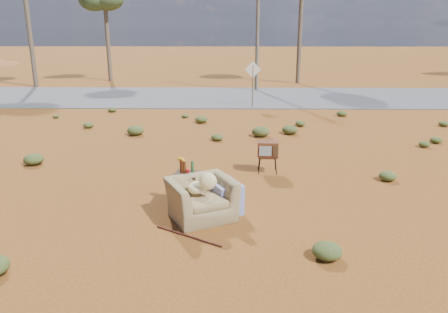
{
  "coord_description": "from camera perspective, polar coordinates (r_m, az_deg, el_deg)",
  "views": [
    {
      "loc": [
        0.44,
        -8.85,
        3.88
      ],
      "look_at": [
        0.29,
        1.23,
        0.8
      ],
      "focal_mm": 35.0,
      "sensor_mm": 36.0,
      "label": 1
    }
  ],
  "objects": [
    {
      "name": "armchair",
      "position": [
        9.07,
        -2.39,
        -4.76
      ],
      "size": [
        1.66,
        1.52,
        1.12
      ],
      "rotation": [
        0.0,
        0.0,
        0.46
      ],
      "color": "olive",
      "rests_on": "ground"
    },
    {
      "name": "ground",
      "position": [
        9.68,
        -1.85,
        -6.67
      ],
      "size": [
        140.0,
        140.0,
        0.0
      ],
      "primitive_type": "plane",
      "color": "brown",
      "rests_on": "ground"
    },
    {
      "name": "highway",
      "position": [
        24.17,
        -0.22,
        7.8
      ],
      "size": [
        140.0,
        7.0,
        0.04
      ],
      "primitive_type": "cube",
      "color": "#565659",
      "rests_on": "ground"
    },
    {
      "name": "tv_unit",
      "position": [
        11.76,
        5.74,
        0.93
      ],
      "size": [
        0.56,
        0.46,
        0.87
      ],
      "rotation": [
        0.0,
        0.0,
        -0.04
      ],
      "color": "black",
      "rests_on": "ground"
    },
    {
      "name": "side_table",
      "position": [
        9.55,
        -5.07,
        -1.98
      ],
      "size": [
        0.62,
        0.62,
        1.07
      ],
      "rotation": [
        0.0,
        0.0,
        -0.19
      ],
      "color": "#3D2216",
      "rests_on": "ground"
    },
    {
      "name": "utility_pole_center",
      "position": [
        26.4,
        4.43,
        17.52
      ],
      "size": [
        1.4,
        0.2,
        8.0
      ],
      "color": "brown",
      "rests_on": "ground"
    },
    {
      "name": "road_sign",
      "position": [
        21.01,
        3.79,
        10.45
      ],
      "size": [
        0.78,
        0.06,
        2.19
      ],
      "color": "brown",
      "rests_on": "ground"
    },
    {
      "name": "scrub_patch",
      "position": [
        13.84,
        -4.44,
        1.25
      ],
      "size": [
        17.49,
        8.07,
        0.33
      ],
      "color": "#495424",
      "rests_on": "ground"
    },
    {
      "name": "rusty_bar",
      "position": [
        8.44,
        -4.68,
        -10.31
      ],
      "size": [
        1.32,
        0.84,
        0.04
      ],
      "primitive_type": "cylinder",
      "rotation": [
        0.0,
        1.57,
        -0.56
      ],
      "color": "#511F15",
      "rests_on": "ground"
    }
  ]
}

